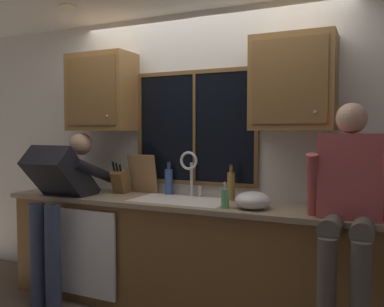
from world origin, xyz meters
The scene contains 23 objects.
back_wall centered at (0.00, 0.06, 1.27)m, with size 5.75×0.12×2.55m, color silver.
ceiling_downlight_left centered at (-1.00, -0.60, 2.54)m, with size 0.14×0.14×0.01m, color #FFEAB2.
window_glass centered at (-0.10, -0.01, 1.52)m, with size 1.10×0.02×0.95m, color black.
window_frame_top centered at (-0.10, -0.02, 2.02)m, with size 1.17×0.02×0.04m, color brown.
window_frame_bottom centered at (-0.10, -0.02, 1.03)m, with size 1.17×0.02×0.04m, color brown.
window_frame_left centered at (-0.66, -0.02, 1.52)m, with size 0.04×0.02×0.95m, color brown.
window_frame_right centered at (0.47, -0.02, 1.52)m, with size 0.04×0.02×0.95m, color brown.
window_mullion_center centered at (-0.10, -0.02, 1.52)m, with size 0.02×0.02×0.95m, color brown.
lower_cabinet_run centered at (0.00, -0.29, 0.44)m, with size 3.35×0.58×0.88m, color brown.
countertop centered at (0.00, -0.31, 0.90)m, with size 3.41×0.62×0.04m, color gray.
dishwasher_front centered at (-0.84, -0.61, 0.46)m, with size 0.60×0.02×0.74m, color white.
upper_cabinet_left centered at (-0.99, -0.17, 1.86)m, with size 0.63×0.36×0.72m.
upper_cabinet_right centered at (0.80, -0.17, 1.86)m, with size 0.63×0.36×0.72m.
sink centered at (-0.10, -0.30, 0.82)m, with size 0.80×0.46×0.21m.
faucet centered at (-0.09, -0.12, 1.17)m, with size 0.18×0.09×0.40m.
person_standing centered at (-1.15, -0.58, 0.93)m, with size 0.53×0.72×1.48m.
person_sitting_on_counter centered at (1.23, -0.57, 1.10)m, with size 0.54×0.59×1.26m.
knife_block centered at (-0.77, -0.20, 1.03)m, with size 0.12×0.18×0.32m.
cutting_board centered at (-0.59, -0.09, 1.10)m, with size 0.28×0.02×0.36m, color #997047.
mixing_bowl centered at (0.56, -0.41, 0.98)m, with size 0.27×0.27×0.13m, color silver.
soap_dispenser centered at (0.36, -0.47, 1.00)m, with size 0.06×0.07×0.20m.
bottle_green_glass centered at (0.29, -0.14, 1.05)m, with size 0.06×0.06×0.30m.
bottle_tall_clear centered at (-0.33, -0.06, 1.04)m, with size 0.07×0.07×0.30m.
Camera 1 is at (1.40, -3.33, 1.49)m, focal length 38.14 mm.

